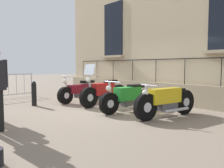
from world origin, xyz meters
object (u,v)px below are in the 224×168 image
motorcycle_maroon (81,91)px  motorcycle_yellow (166,101)px  bollard (34,93)px  motorcycle_green (128,97)px  motorcycle_red (104,92)px  crowd_barrier (12,85)px

motorcycle_maroon → motorcycle_yellow: bearing=93.3°
motorcycle_yellow → bollard: (1.95, -4.09, -0.02)m
motorcycle_green → bollard: size_ratio=2.47×
motorcycle_red → motorcycle_yellow: motorcycle_red is taller
motorcycle_red → motorcycle_maroon: bearing=-82.5°
motorcycle_green → crowd_barrier: bearing=-73.1°
crowd_barrier → bollard: bearing=88.1°
motorcycle_maroon → bollard: bearing=-9.2°
motorcycle_yellow → crowd_barrier: bearing=-74.1°
crowd_barrier → motorcycle_red: bearing=114.3°
motorcycle_red → bollard: (1.89, -1.52, -0.02)m
motorcycle_red → motorcycle_green: size_ratio=1.02×
motorcycle_green → motorcycle_yellow: size_ratio=0.96×
motorcycle_maroon → crowd_barrier: size_ratio=1.16×
motorcycle_red → crowd_barrier: 4.40m
motorcycle_maroon → motorcycle_yellow: size_ratio=0.97×
motorcycle_maroon → motorcycle_green: (0.01, 2.60, 0.03)m
motorcycle_maroon → motorcycle_yellow: motorcycle_maroon is taller
motorcycle_maroon → bollard: (1.73, -0.28, 0.03)m
motorcycle_maroon → crowd_barrier: crowd_barrier is taller
motorcycle_yellow → bollard: motorcycle_yellow is taller
motorcycle_red → crowd_barrier: motorcycle_red is taller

